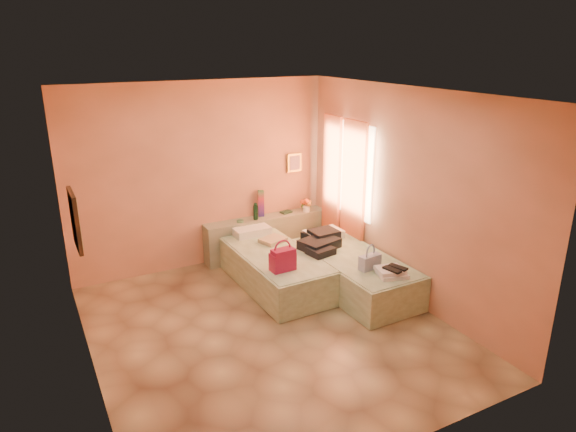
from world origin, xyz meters
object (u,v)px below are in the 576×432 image
Objects in this scene: magenta_handbag at (283,259)px; towel_stack at (392,272)px; flower_vase at (306,204)px; blue_handbag at (370,262)px; bed_left at (275,268)px; green_book at (286,212)px; bed_right at (353,273)px; water_bottle at (256,212)px; headboard_ledge at (266,236)px.

towel_stack is (1.14, -0.80, -0.10)m from magenta_handbag.
towel_stack is at bearing -92.58° from flower_vase.
magenta_handbag reaches higher than blue_handbag.
green_book is (0.75, 1.07, 0.41)m from bed_left.
bed_right is 7.79× the size of water_bottle.
towel_stack reaches higher than bed_right.
bed_right is (0.52, -1.70, -0.08)m from headboard_ledge.
water_bottle is at bearing 178.49° from flower_vase.
green_book is (-0.15, 1.72, 0.41)m from bed_right.
headboard_ledge is 0.84m from flower_vase.
flower_vase reaches higher than green_book.
headboard_ledge is 2.51m from towel_stack.
bed_left is at bearing -99.77° from water_bottle.
water_bottle reaches higher than headboard_ledge.
towel_stack is at bearing -71.52° from water_bottle.
flower_vase is (0.90, -0.02, 0.00)m from water_bottle.
headboard_ledge is at bearing 172.10° from green_book.
headboard_ledge is 2.19m from blue_handbag.
bed_right is at bearing -66.31° from water_bottle.
magenta_handbag is 0.91× the size of towel_stack.
water_bottle is at bearing 100.17° from blue_handbag.
bed_left is at bearing 120.50° from blue_handbag.
headboard_ledge is 1.12m from bed_left.
bed_left is 0.72m from magenta_handbag.
green_book reaches higher than bed_right.
green_book is at bearing 95.17° from towel_stack.
green_book is (0.58, 0.07, -0.11)m from water_bottle.
magenta_handbag reaches higher than towel_stack.
blue_handbag is (0.85, -1.07, 0.35)m from bed_left.
flower_vase reaches higher than bed_right.
towel_stack is at bearing -85.41° from bed_right.
green_book reaches higher than headboard_ledge.
magenta_handbag is (-0.92, -1.65, -0.02)m from green_book.
flower_vase reaches higher than headboard_ledge.
green_book is (0.37, 0.02, 0.34)m from headboard_ledge.
headboard_ledge is 0.51m from green_book.
bed_left is at bearing -137.64° from flower_vase.
bed_left and bed_right have the same top height.
blue_handbag is at bearing -98.92° from green_book.
flower_vase is 2.08m from blue_handbag.
bed_right is 1.78m from green_book.
blue_handbag is (-0.23, -2.06, -0.19)m from flower_vase.
magenta_handbag is at bearing -130.72° from green_book.
green_book is at bearing 58.35° from magenta_handbag.
headboard_ledge is 5.86× the size of towel_stack.
magenta_handbag is (-0.17, -0.58, 0.40)m from bed_left.
magenta_handbag reaches higher than headboard_ledge.
towel_stack reaches higher than bed_left.
bed_left is 5.71× the size of towel_stack.
headboard_ledge is at bearing 106.18° from bed_right.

